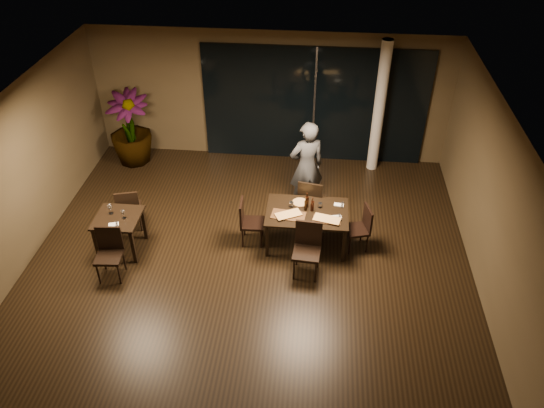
{
  "coord_description": "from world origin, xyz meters",
  "views": [
    {
      "loc": [
        1.11,
        -6.95,
        6.58
      ],
      "look_at": [
        0.38,
        0.56,
        1.05
      ],
      "focal_mm": 35.0,
      "sensor_mm": 36.0,
      "label": 1
    }
  ],
  "objects_px": {
    "potted_plant": "(130,128)",
    "chair_side_near": "(109,250)",
    "diner": "(307,166)",
    "main_table": "(307,215)",
    "side_table": "(118,223)",
    "chair_main_far": "(311,199)",
    "bottle_a": "(306,204)",
    "chair_main_right": "(361,226)",
    "chair_side_far": "(129,207)",
    "bottle_c": "(307,200)",
    "bottle_b": "(312,204)",
    "chair_main_near": "(307,246)",
    "chair_main_left": "(248,220)"
  },
  "relations": [
    {
      "from": "chair_main_right",
      "to": "diner",
      "type": "distance_m",
      "value": 1.68
    },
    {
      "from": "side_table",
      "to": "chair_side_near",
      "type": "distance_m",
      "value": 0.66
    },
    {
      "from": "potted_plant",
      "to": "bottle_a",
      "type": "bearing_deg",
      "value": -31.88
    },
    {
      "from": "chair_main_near",
      "to": "chair_side_far",
      "type": "height_order",
      "value": "chair_main_near"
    },
    {
      "from": "chair_main_far",
      "to": "bottle_a",
      "type": "height_order",
      "value": "chair_main_far"
    },
    {
      "from": "chair_side_near",
      "to": "diner",
      "type": "distance_m",
      "value": 4.05
    },
    {
      "from": "main_table",
      "to": "bottle_a",
      "type": "height_order",
      "value": "bottle_a"
    },
    {
      "from": "chair_main_far",
      "to": "diner",
      "type": "bearing_deg",
      "value": -66.61
    },
    {
      "from": "chair_main_left",
      "to": "chair_side_near",
      "type": "bearing_deg",
      "value": 113.4
    },
    {
      "from": "potted_plant",
      "to": "bottle_b",
      "type": "height_order",
      "value": "potted_plant"
    },
    {
      "from": "chair_side_far",
      "to": "diner",
      "type": "xyz_separation_m",
      "value": [
        3.34,
        1.09,
        0.45
      ]
    },
    {
      "from": "chair_main_near",
      "to": "chair_main_right",
      "type": "distance_m",
      "value": 1.21
    },
    {
      "from": "chair_main_near",
      "to": "bottle_b",
      "type": "xyz_separation_m",
      "value": [
        0.04,
        0.78,
        0.33
      ]
    },
    {
      "from": "bottle_a",
      "to": "chair_main_right",
      "type": "bearing_deg",
      "value": -3.25
    },
    {
      "from": "potted_plant",
      "to": "bottle_c",
      "type": "xyz_separation_m",
      "value": [
        4.13,
        -2.47,
        0.05
      ]
    },
    {
      "from": "chair_side_far",
      "to": "bottle_c",
      "type": "relative_size",
      "value": 3.05
    },
    {
      "from": "chair_side_near",
      "to": "chair_main_near",
      "type": "bearing_deg",
      "value": 2.36
    },
    {
      "from": "bottle_b",
      "to": "chair_main_right",
      "type": "bearing_deg",
      "value": -3.19
    },
    {
      "from": "chair_main_far",
      "to": "chair_main_left",
      "type": "height_order",
      "value": "chair_main_far"
    },
    {
      "from": "chair_main_near",
      "to": "bottle_a",
      "type": "xyz_separation_m",
      "value": [
        -0.08,
        0.79,
        0.32
      ]
    },
    {
      "from": "potted_plant",
      "to": "bottle_c",
      "type": "distance_m",
      "value": 4.81
    },
    {
      "from": "bottle_b",
      "to": "bottle_a",
      "type": "bearing_deg",
      "value": 176.23
    },
    {
      "from": "bottle_a",
      "to": "chair_main_near",
      "type": "bearing_deg",
      "value": -84.51
    },
    {
      "from": "chair_main_near",
      "to": "bottle_b",
      "type": "distance_m",
      "value": 0.85
    },
    {
      "from": "diner",
      "to": "chair_main_left",
      "type": "bearing_deg",
      "value": 27.64
    },
    {
      "from": "chair_main_far",
      "to": "chair_main_right",
      "type": "bearing_deg",
      "value": 156.69
    },
    {
      "from": "chair_main_left",
      "to": "bottle_b",
      "type": "xyz_separation_m",
      "value": [
        1.18,
        0.09,
        0.38
      ]
    },
    {
      "from": "main_table",
      "to": "bottle_c",
      "type": "bearing_deg",
      "value": 96.98
    },
    {
      "from": "chair_main_far",
      "to": "chair_side_near",
      "type": "xyz_separation_m",
      "value": [
        -3.41,
        -1.78,
        -0.04
      ]
    },
    {
      "from": "chair_main_left",
      "to": "chair_side_near",
      "type": "relative_size",
      "value": 0.97
    },
    {
      "from": "chair_main_far",
      "to": "potted_plant",
      "type": "height_order",
      "value": "potted_plant"
    },
    {
      "from": "potted_plant",
      "to": "chair_side_near",
      "type": "bearing_deg",
      "value": -78.14
    },
    {
      "from": "potted_plant",
      "to": "bottle_a",
      "type": "distance_m",
      "value": 4.84
    },
    {
      "from": "main_table",
      "to": "chair_side_far",
      "type": "distance_m",
      "value": 3.42
    },
    {
      "from": "main_table",
      "to": "side_table",
      "type": "relative_size",
      "value": 1.88
    },
    {
      "from": "potted_plant",
      "to": "bottle_c",
      "type": "height_order",
      "value": "potted_plant"
    },
    {
      "from": "side_table",
      "to": "chair_main_near",
      "type": "relative_size",
      "value": 0.8
    },
    {
      "from": "chair_side_near",
      "to": "chair_main_far",
      "type": "bearing_deg",
      "value": 23.12
    },
    {
      "from": "chair_main_near",
      "to": "chair_main_left",
      "type": "relative_size",
      "value": 1.09
    },
    {
      "from": "chair_main_near",
      "to": "chair_side_far",
      "type": "xyz_separation_m",
      "value": [
        -3.46,
        0.84,
        -0.03
      ]
    },
    {
      "from": "main_table",
      "to": "diner",
      "type": "relative_size",
      "value": 0.77
    },
    {
      "from": "chair_main_right",
      "to": "potted_plant",
      "type": "xyz_separation_m",
      "value": [
        -5.15,
        2.62,
        0.36
      ]
    },
    {
      "from": "potted_plant",
      "to": "bottle_a",
      "type": "xyz_separation_m",
      "value": [
        4.11,
        -2.56,
        0.02
      ]
    },
    {
      "from": "chair_side_near",
      "to": "potted_plant",
      "type": "distance_m",
      "value": 3.85
    },
    {
      "from": "bottle_c",
      "to": "diner",
      "type": "bearing_deg",
      "value": 93.02
    },
    {
      "from": "chair_main_right",
      "to": "bottle_c",
      "type": "xyz_separation_m",
      "value": [
        -1.02,
        0.15,
        0.41
      ]
    },
    {
      "from": "chair_main_right",
      "to": "potted_plant",
      "type": "distance_m",
      "value": 5.78
    },
    {
      "from": "main_table",
      "to": "chair_main_left",
      "type": "xyz_separation_m",
      "value": [
        -1.09,
        -0.05,
        -0.16
      ]
    },
    {
      "from": "bottle_b",
      "to": "main_table",
      "type": "bearing_deg",
      "value": -157.89
    },
    {
      "from": "side_table",
      "to": "chair_side_near",
      "type": "xyz_separation_m",
      "value": [
        0.04,
        -0.65,
        -0.09
      ]
    }
  ]
}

